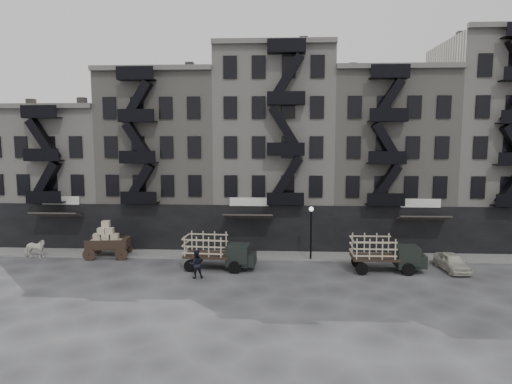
{
  "coord_description": "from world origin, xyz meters",
  "views": [
    {
      "loc": [
        0.57,
        -32.41,
        9.69
      ],
      "look_at": [
        -1.37,
        4.0,
        5.23
      ],
      "focal_mm": 32.0,
      "sensor_mm": 36.0,
      "label": 1
    }
  ],
  "objects_px": {
    "horse": "(35,249)",
    "wagon": "(106,237)",
    "car_east": "(452,262)",
    "stake_truck_west": "(218,249)",
    "stake_truck_east": "(385,251)",
    "pedestrian_mid": "(196,264)"
  },
  "relations": [
    {
      "from": "horse",
      "to": "car_east",
      "type": "distance_m",
      "value": 32.07
    },
    {
      "from": "pedestrian_mid",
      "to": "horse",
      "type": "bearing_deg",
      "value": -32.41
    },
    {
      "from": "pedestrian_mid",
      "to": "wagon",
      "type": "bearing_deg",
      "value": -45.75
    },
    {
      "from": "wagon",
      "to": "stake_truck_west",
      "type": "bearing_deg",
      "value": -21.78
    },
    {
      "from": "stake_truck_west",
      "to": "pedestrian_mid",
      "type": "distance_m",
      "value": 2.57
    },
    {
      "from": "car_east",
      "to": "pedestrian_mid",
      "type": "height_order",
      "value": "pedestrian_mid"
    },
    {
      "from": "stake_truck_west",
      "to": "stake_truck_east",
      "type": "distance_m",
      "value": 12.13
    },
    {
      "from": "stake_truck_east",
      "to": "horse",
      "type": "bearing_deg",
      "value": 175.34
    },
    {
      "from": "stake_truck_west",
      "to": "car_east",
      "type": "bearing_deg",
      "value": 5.8
    },
    {
      "from": "horse",
      "to": "wagon",
      "type": "relative_size",
      "value": 0.51
    },
    {
      "from": "horse",
      "to": "car_east",
      "type": "xyz_separation_m",
      "value": [
        32.03,
        -1.67,
        -0.15
      ]
    },
    {
      "from": "horse",
      "to": "car_east",
      "type": "height_order",
      "value": "horse"
    },
    {
      "from": "horse",
      "to": "stake_truck_west",
      "type": "distance_m",
      "value": 15.16
    },
    {
      "from": "car_east",
      "to": "wagon",
      "type": "bearing_deg",
      "value": 170.43
    },
    {
      "from": "horse",
      "to": "car_east",
      "type": "relative_size",
      "value": 0.5
    },
    {
      "from": "stake_truck_west",
      "to": "car_east",
      "type": "height_order",
      "value": "stake_truck_west"
    },
    {
      "from": "car_east",
      "to": "stake_truck_west",
      "type": "bearing_deg",
      "value": 176.66
    },
    {
      "from": "wagon",
      "to": "stake_truck_west",
      "type": "distance_m",
      "value": 9.67
    },
    {
      "from": "stake_truck_west",
      "to": "stake_truck_east",
      "type": "xyz_separation_m",
      "value": [
        12.13,
        0.01,
        0.0
      ]
    },
    {
      "from": "horse",
      "to": "stake_truck_east",
      "type": "distance_m",
      "value": 27.21
    },
    {
      "from": "horse",
      "to": "wagon",
      "type": "height_order",
      "value": "wagon"
    },
    {
      "from": "wagon",
      "to": "car_east",
      "type": "bearing_deg",
      "value": -10.74
    }
  ]
}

